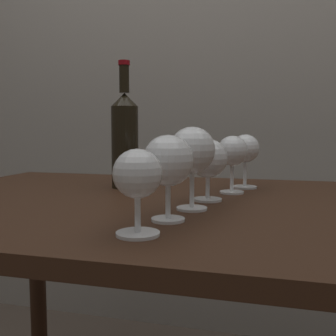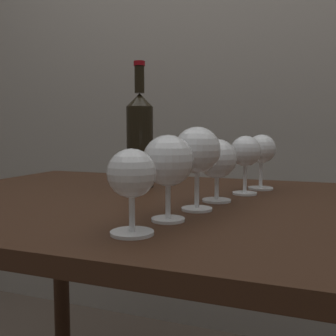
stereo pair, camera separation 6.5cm
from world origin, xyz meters
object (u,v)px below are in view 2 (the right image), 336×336
Objects in this scene: wine_glass_empty at (217,160)px; wine_glass_white at (197,152)px; wine_glass_amber at (132,176)px; wine_bottle at (140,138)px; wine_glass_rose at (168,162)px; wine_glass_port at (261,151)px; wine_glass_pinot at (245,153)px.

wine_glass_white is at bearing -97.86° from wine_glass_empty.
wine_bottle is at bearing 113.17° from wine_glass_amber.
wine_bottle is (-0.19, 0.44, 0.04)m from wine_glass_amber.
wine_glass_amber is at bearing -66.83° from wine_bottle.
wine_glass_amber is 0.79× the size of wine_glass_white.
wine_bottle is at bearing 150.73° from wine_glass_empty.
wine_bottle is at bearing 121.36° from wine_glass_rose.
wine_glass_amber is 0.87× the size of wine_glass_rose.
wine_glass_amber is at bearing -101.13° from wine_glass_rose.
wine_glass_rose is at bearing -103.60° from wine_glass_port.
wine_glass_rose is 0.43m from wine_glass_port.
wine_glass_rose is 0.33m from wine_glass_pinot.
wine_glass_empty is at bearing 82.14° from wine_glass_white.
wine_glass_empty is 0.95× the size of wine_glass_port.
wine_glass_amber is 0.89× the size of wine_glass_port.
wine_glass_rose is 0.10m from wine_glass_white.
wine_glass_amber is 0.21m from wine_glass_white.
wine_glass_white is at bearing 78.71° from wine_glass_amber.
wine_glass_white is (0.04, 0.20, 0.02)m from wine_glass_amber.
wine_glass_white is 0.23m from wine_glass_pinot.
wine_glass_rose is 1.04× the size of wine_glass_pinot.
wine_glass_amber is 0.43m from wine_glass_pinot.
wine_bottle is at bearing 175.91° from wine_glass_pinot.
wine_glass_port is at bearing 72.70° from wine_glass_empty.
wine_glass_white is at bearing -104.29° from wine_glass_port.
wine_glass_white is at bearing 78.54° from wine_glass_rose.
wine_glass_amber is at bearing -101.29° from wine_glass_white.
wine_glass_port is 0.43× the size of wine_bottle.
wine_glass_rose is 0.21m from wine_glass_empty.
wine_glass_amber is 0.31m from wine_glass_empty.
wine_glass_white reaches higher than wine_glass_rose.
wine_glass_port is at bearing 76.40° from wine_glass_rose.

